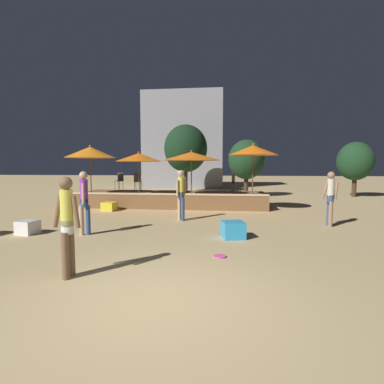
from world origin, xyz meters
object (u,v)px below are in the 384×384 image
at_px(bistro_chair_2, 235,181).
at_px(background_tree_1, 186,149).
at_px(patio_umbrella_0, 139,157).
at_px(patio_umbrella_1, 191,156).
at_px(cube_seat_3, 233,230).
at_px(person_2, 330,196).
at_px(cube_seat_2, 109,206).
at_px(bistro_chair_1, 120,179).
at_px(patio_umbrella_3, 90,152).
at_px(person_3, 67,222).
at_px(person_4, 181,192).
at_px(frisbee_disc, 220,256).
at_px(background_tree_2, 355,161).
at_px(person_1, 84,200).
at_px(bistro_chair_0, 138,180).
at_px(patio_umbrella_2, 253,150).
at_px(cube_seat_0, 28,227).
at_px(background_tree_0, 246,160).

height_order(bistro_chair_2, background_tree_1, background_tree_1).
height_order(patio_umbrella_0, bistro_chair_2, patio_umbrella_0).
xyz_separation_m(patio_umbrella_1, cube_seat_3, (1.80, -5.23, -2.22)).
bearing_deg(person_2, patio_umbrella_1, 56.44).
xyz_separation_m(cube_seat_2, bistro_chair_1, (-0.49, 2.70, 1.12)).
distance_m(patio_umbrella_3, person_3, 9.62).
height_order(person_4, bistro_chair_2, person_4).
distance_m(frisbee_disc, background_tree_2, 16.66).
bearing_deg(patio_umbrella_1, person_2, -32.39).
distance_m(patio_umbrella_3, person_1, 6.20).
distance_m(person_4, frisbee_disc, 4.71).
height_order(person_4, bistro_chair_0, person_4).
bearing_deg(person_3, cube_seat_3, 141.83).
bearing_deg(person_3, person_4, 172.71).
relative_size(person_2, bistro_chair_2, 2.03).
distance_m(patio_umbrella_2, person_2, 4.31).
relative_size(cube_seat_3, bistro_chair_0, 0.80).
xyz_separation_m(cube_seat_0, background_tree_2, (14.12, 12.60, 2.12)).
bearing_deg(background_tree_0, person_4, -107.73).
height_order(person_2, background_tree_1, background_tree_1).
distance_m(bistro_chair_0, bistro_chair_2, 4.87).
height_order(background_tree_0, background_tree_2, background_tree_0).
height_order(patio_umbrella_2, patio_umbrella_3, patio_umbrella_2).
bearing_deg(background_tree_2, person_4, -135.22).
bearing_deg(patio_umbrella_1, patio_umbrella_2, 1.21).
bearing_deg(person_3, bistro_chair_1, -160.84).
xyz_separation_m(patio_umbrella_0, patio_umbrella_3, (-2.36, -0.05, 0.25)).
height_order(cube_seat_0, bistro_chair_0, bistro_chair_0).
xyz_separation_m(patio_umbrella_1, background_tree_0, (2.85, 6.39, -0.02)).
relative_size(patio_umbrella_1, background_tree_0, 0.73).
relative_size(frisbee_disc, background_tree_2, 0.08).
height_order(patio_umbrella_0, patio_umbrella_1, patio_umbrella_1).
bearing_deg(cube_seat_0, background_tree_1, 79.55).
bearing_deg(person_2, patio_umbrella_0, 64.59).
xyz_separation_m(patio_umbrella_3, background_tree_1, (3.34, 8.98, 0.67)).
height_order(person_3, background_tree_0, background_tree_0).
bearing_deg(background_tree_2, bistro_chair_2, -142.15).
height_order(cube_seat_0, person_3, person_3).
bearing_deg(bistro_chair_1, background_tree_2, 34.64).
bearing_deg(cube_seat_2, background_tree_1, 77.88).
height_order(patio_umbrella_1, background_tree_1, background_tree_1).
relative_size(person_3, background_tree_1, 0.35).
xyz_separation_m(cube_seat_3, background_tree_0, (1.05, 11.62, 2.20)).
xyz_separation_m(cube_seat_3, bistro_chair_2, (0.19, 6.26, 1.08)).
bearing_deg(bistro_chair_2, person_1, 166.70).
height_order(bistro_chair_0, background_tree_2, background_tree_2).
bearing_deg(patio_umbrella_0, person_2, -24.24).
height_order(patio_umbrella_3, bistro_chair_0, patio_umbrella_3).
bearing_deg(bistro_chair_0, frisbee_disc, 113.11).
xyz_separation_m(cube_seat_0, bistro_chair_1, (0.09, 7.45, 1.11)).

